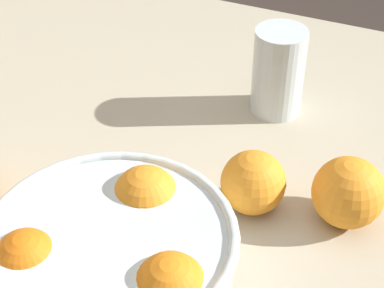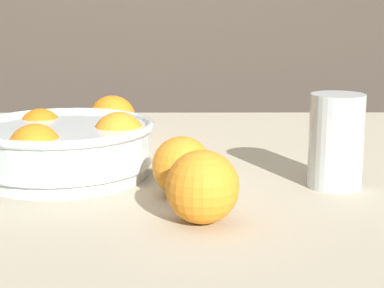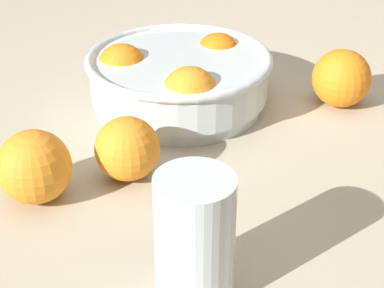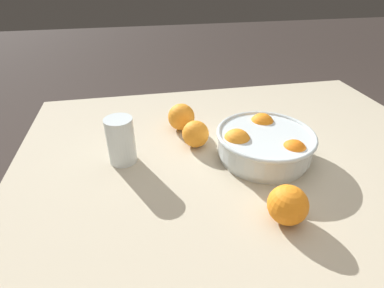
# 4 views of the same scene
# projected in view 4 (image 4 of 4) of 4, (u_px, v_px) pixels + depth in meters

# --- Properties ---
(dining_table) EXTENTS (1.24, 1.03, 0.78)m
(dining_table) POSITION_uv_depth(u_px,v_px,m) (243.00, 185.00, 0.84)
(dining_table) COLOR #B7AD93
(dining_table) RESTS_ON ground_plane
(fruit_bowl) EXTENTS (0.26, 0.26, 0.09)m
(fruit_bowl) POSITION_uv_depth(u_px,v_px,m) (264.00, 143.00, 0.80)
(fruit_bowl) COLOR silver
(fruit_bowl) RESTS_ON dining_table
(juice_glass) EXTENTS (0.07, 0.07, 0.13)m
(juice_glass) POSITION_uv_depth(u_px,v_px,m) (121.00, 142.00, 0.78)
(juice_glass) COLOR #F4A314
(juice_glass) RESTS_ON dining_table
(orange_loose_near_bowl) EXTENTS (0.08, 0.08, 0.08)m
(orange_loose_near_bowl) POSITION_uv_depth(u_px,v_px,m) (288.00, 205.00, 0.61)
(orange_loose_near_bowl) COLOR orange
(orange_loose_near_bowl) RESTS_ON dining_table
(orange_loose_front) EXTENTS (0.08, 0.08, 0.08)m
(orange_loose_front) POSITION_uv_depth(u_px,v_px,m) (196.00, 134.00, 0.85)
(orange_loose_front) COLOR orange
(orange_loose_front) RESTS_ON dining_table
(orange_loose_aside) EXTENTS (0.08, 0.08, 0.08)m
(orange_loose_aside) POSITION_uv_depth(u_px,v_px,m) (181.00, 117.00, 0.94)
(orange_loose_aside) COLOR orange
(orange_loose_aside) RESTS_ON dining_table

